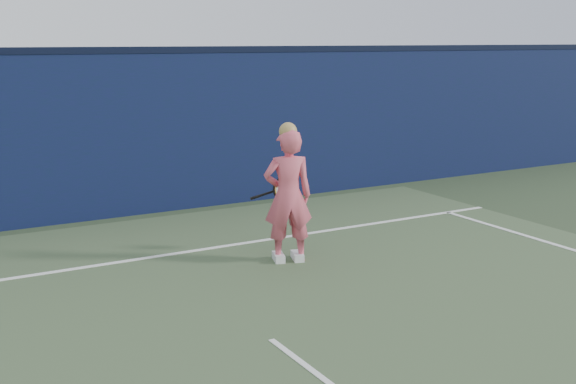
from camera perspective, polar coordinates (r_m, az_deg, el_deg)
backstop_wall at (r=11.44m, az=-14.52°, el=4.26°), size 24.00×0.40×2.50m
wall_cap at (r=11.35m, az=-14.87°, el=10.77°), size 24.00×0.42×0.10m
player at (r=8.84m, az=0.00°, el=-0.27°), size 0.70×0.56×1.74m
racket at (r=9.26m, az=-0.52°, el=0.20°), size 0.57×0.21×0.32m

